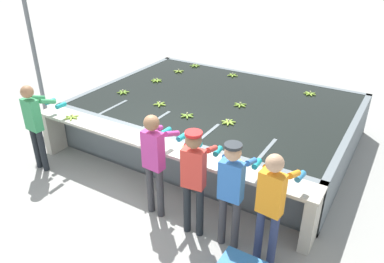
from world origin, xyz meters
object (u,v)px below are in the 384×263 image
worker_1 (155,156)px  banana_bunch_ledge_2 (239,164)px  worker_4 (271,200)px  banana_bunch_floating_2 (123,92)px  support_post_left (35,58)px  banana_bunch_ledge_1 (72,117)px  banana_bunch_floating_9 (179,71)px  worker_3 (232,186)px  worker_0 (35,120)px  banana_bunch_floating_8 (240,105)px  knife_0 (141,139)px  banana_bunch_ledge_0 (188,149)px  banana_bunch_floating_7 (195,66)px  banana_bunch_floating_4 (228,122)px  worker_2 (194,173)px  banana_bunch_floating_5 (310,94)px  banana_bunch_floating_6 (160,104)px  banana_bunch_floating_1 (157,80)px  banana_bunch_floating_3 (187,116)px  banana_bunch_floating_0 (233,75)px

worker_1 → banana_bunch_ledge_2: size_ratio=6.17×
worker_1 → worker_4: size_ratio=1.02×
banana_bunch_floating_2 → worker_4: bearing=-25.7°
support_post_left → banana_bunch_ledge_1: bearing=-23.2°
worker_1 → banana_bunch_floating_2: bearing=139.8°
worker_4 → banana_bunch_floating_9: worker_4 is taller
banana_bunch_ledge_2 → worker_3: bearing=-73.7°
worker_0 → banana_bunch_ledge_2: 3.76m
banana_bunch_floating_8 → knife_0: bearing=-110.4°
worker_1 → banana_bunch_floating_8: size_ratio=6.09×
worker_4 → banana_bunch_ledge_0: worker_4 is taller
banana_bunch_floating_7 → banana_bunch_ledge_2: size_ratio=1.02×
banana_bunch_floating_4 → banana_bunch_floating_8: (-0.15, 0.83, 0.00)m
banana_bunch_floating_4 → knife_0: (-0.96, -1.33, -0.01)m
banana_bunch_floating_8 → banana_bunch_ledge_0: 2.04m
worker_2 → banana_bunch_ledge_1: worker_2 is taller
worker_4 → banana_bunch_floating_5: bearing=99.0°
banana_bunch_floating_8 → support_post_left: 4.51m
worker_4 → banana_bunch_ledge_2: worker_4 is taller
banana_bunch_floating_4 → banana_bunch_ledge_2: banana_bunch_ledge_2 is taller
banana_bunch_floating_6 → support_post_left: support_post_left is taller
banana_bunch_floating_5 → banana_bunch_floating_8: 1.68m
banana_bunch_floating_2 → worker_0: bearing=-99.4°
banana_bunch_floating_8 → banana_bunch_ledge_2: 2.22m
worker_2 → banana_bunch_floating_5: bearing=83.3°
banana_bunch_floating_1 → support_post_left: 2.67m
banana_bunch_floating_6 → support_post_left: 2.99m
banana_bunch_floating_3 → banana_bunch_floating_5: (1.66, 2.31, -0.00)m
worker_0 → banana_bunch_floating_0: (1.86, 4.24, -0.07)m
banana_bunch_floating_1 → banana_bunch_floating_5: size_ratio=1.00×
worker_4 → banana_bunch_floating_0: 4.95m
worker_0 → banana_bunch_floating_7: (0.69, 4.42, -0.07)m
banana_bunch_floating_3 → banana_bunch_floating_9: size_ratio=1.02×
banana_bunch_floating_0 → banana_bunch_floating_1: size_ratio=0.99×
banana_bunch_floating_0 → banana_bunch_floating_7: 1.19m
worker_1 → banana_bunch_floating_8: 2.62m
worker_3 → support_post_left: 5.52m
banana_bunch_floating_1 → banana_bunch_floating_2: size_ratio=1.00×
banana_bunch_floating_5 → banana_bunch_floating_7: 3.14m
banana_bunch_floating_2 → knife_0: banana_bunch_floating_2 is taller
banana_bunch_floating_5 → knife_0: 3.94m
banana_bunch_floating_1 → banana_bunch_ledge_1: 2.46m
worker_1 → banana_bunch_ledge_2: bearing=28.4°
banana_bunch_floating_3 → banana_bunch_floating_9: (-1.57, 2.11, 0.00)m
worker_4 → banana_bunch_floating_0: (-2.58, 4.23, -0.07)m
worker_2 → worker_4: (1.11, 0.02, -0.02)m
worker_0 → worker_2: worker_2 is taller
worker_1 → banana_bunch_floating_0: (-0.75, 4.17, -0.10)m
worker_1 → banana_bunch_floating_2: worker_1 is taller
worker_0 → banana_bunch_floating_6: worker_0 is taller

